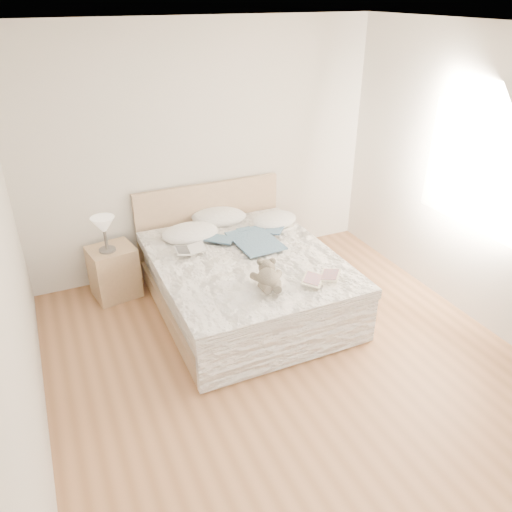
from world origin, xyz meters
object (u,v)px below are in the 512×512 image
nightstand (114,272)px  table_lamp (104,227)px  photo_book (190,250)px  childrens_book (321,278)px  teddy_bear (268,285)px  bed (243,279)px

nightstand → table_lamp: size_ratio=1.51×
photo_book → childrens_book: same height
teddy_bear → childrens_book: bearing=7.0°
nightstand → bed: bearing=-31.9°
childrens_book → teddy_bear: bearing=-144.5°
bed → photo_book: bearing=153.6°
childrens_book → table_lamp: bearing=180.0°
photo_book → bed: bearing=-20.8°
photo_book → childrens_book: size_ratio=0.87×
nightstand → teddy_bear: (1.11, -1.46, 0.37)m
nightstand → teddy_bear: 1.87m
nightstand → childrens_book: size_ratio=1.55×
table_lamp → photo_book: table_lamp is taller
bed → teddy_bear: bed is taller
bed → teddy_bear: size_ratio=6.02×
bed → teddy_bear: bearing=-95.0°
photo_book → teddy_bear: bearing=-61.6°
childrens_book → nightstand: bearing=178.6°
nightstand → photo_book: bearing=-35.3°
childrens_book → teddy_bear: 0.50m
photo_book → teddy_bear: 1.04m
childrens_book → teddy_bear: teddy_bear is taller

